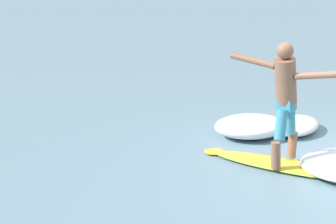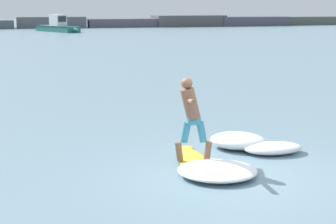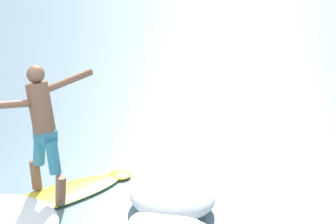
# 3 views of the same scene
# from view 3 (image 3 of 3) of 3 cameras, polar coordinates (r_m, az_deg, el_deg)

# --- Properties ---
(surfboard) EXTENTS (0.94, 2.39, 0.20)m
(surfboard) POSITION_cam_3_polar(r_m,az_deg,el_deg) (10.28, -8.35, -6.07)
(surfboard) COLOR yellow
(surfboard) RESTS_ON ground
(surfer) EXTENTS (0.78, 1.59, 1.70)m
(surfer) POSITION_cam_3_polar(r_m,az_deg,el_deg) (9.90, -9.02, -0.69)
(surfer) COLOR brown
(surfer) RESTS_ON surfboard
(wave_foam_at_tail) EXTENTS (1.63, 1.59, 0.35)m
(wave_foam_at_tail) POSITION_cam_3_polar(r_m,az_deg,el_deg) (9.89, 0.33, -6.03)
(wave_foam_at_tail) COLOR white
(wave_foam_at_tail) RESTS_ON ground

